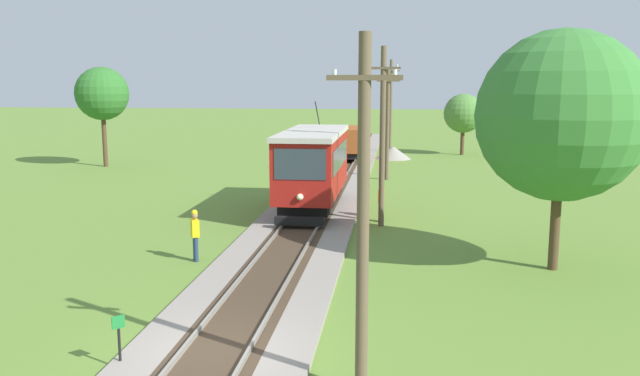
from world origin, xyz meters
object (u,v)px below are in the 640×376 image
(utility_pole_foreground, at_px, (363,214))
(second_worker, at_px, (381,199))
(utility_pole_mid, at_px, (388,122))
(tree_left_near, at_px, (463,114))
(freight_car, at_px, (346,142))
(track_worker, at_px, (195,233))
(red_tram, at_px, (313,166))
(utility_pole_far, at_px, (391,106))
(tree_left_far, at_px, (562,116))
(gravel_pile, at_px, (393,152))
(tree_right_near, at_px, (102,94))
(utility_pole_near_tram, at_px, (382,135))
(trackside_signal_marker, at_px, (119,339))

(utility_pole_foreground, height_order, second_worker, utility_pole_foreground)
(utility_pole_mid, bearing_deg, tree_left_near, 67.42)
(freight_car, relative_size, second_worker, 2.91)
(utility_pole_mid, height_order, track_worker, utility_pole_mid)
(red_tram, distance_m, freight_car, 18.96)
(utility_pole_far, relative_size, second_worker, 4.40)
(tree_left_far, bearing_deg, utility_pole_far, 99.55)
(utility_pole_foreground, height_order, utility_pole_far, utility_pole_far)
(gravel_pile, distance_m, tree_right_near, 22.13)
(red_tram, xyz_separation_m, gravel_pile, (3.52, 21.54, -1.69))
(red_tram, distance_m, gravel_pile, 21.89)
(track_worker, bearing_deg, utility_pole_near_tram, 18.60)
(trackside_signal_marker, bearing_deg, tree_left_far, 38.70)
(gravel_pile, xyz_separation_m, tree_left_far, (5.42, -29.71, 4.47))
(second_worker, bearing_deg, tree_left_far, 136.56)
(utility_pole_near_tram, bearing_deg, tree_left_far, -45.72)
(utility_pole_mid, bearing_deg, utility_pole_foreground, -90.00)
(second_worker, height_order, tree_left_near, tree_left_near)
(utility_pole_foreground, bearing_deg, utility_pole_near_tram, 90.00)
(red_tram, relative_size, track_worker, 4.79)
(utility_pole_near_tram, relative_size, gravel_pile, 2.63)
(tree_left_near, distance_m, tree_right_near, 28.26)
(utility_pole_foreground, distance_m, gravel_pile, 38.88)
(red_tram, relative_size, gravel_pile, 3.01)
(red_tram, height_order, tree_left_far, tree_left_far)
(utility_pole_mid, height_order, second_worker, utility_pole_mid)
(tree_right_near, bearing_deg, trackside_signal_marker, -64.40)
(utility_pole_mid, height_order, gravel_pile, utility_pole_mid)
(tree_left_near, bearing_deg, track_worker, -109.72)
(red_tram, xyz_separation_m, track_worker, (-2.89, -8.64, -1.21))
(gravel_pile, bearing_deg, utility_pole_mid, -91.57)
(trackside_signal_marker, relative_size, tree_right_near, 0.17)
(utility_pole_foreground, height_order, gravel_pile, utility_pole_foreground)
(trackside_signal_marker, bearing_deg, track_worker, 96.72)
(track_worker, distance_m, tree_right_near, 27.36)
(tree_left_far, bearing_deg, utility_pole_near_tram, 134.28)
(gravel_pile, relative_size, tree_left_far, 0.37)
(freight_car, bearing_deg, tree_left_near, 33.69)
(freight_car, height_order, utility_pole_far, utility_pole_far)
(tree_left_near, bearing_deg, red_tram, -110.14)
(tree_left_near, height_order, tree_right_near, tree_right_near)
(second_worker, distance_m, tree_left_near, 27.51)
(freight_car, relative_size, utility_pole_foreground, 0.75)
(utility_pole_mid, distance_m, utility_pole_far, 15.10)
(gravel_pile, bearing_deg, utility_pole_foreground, -90.44)
(utility_pole_near_tram, height_order, second_worker, utility_pole_near_tram)
(gravel_pile, distance_m, tree_left_near, 7.31)
(freight_car, bearing_deg, tree_right_near, -165.16)
(utility_pole_near_tram, xyz_separation_m, gravel_pile, (0.30, 23.85, -3.33))
(utility_pole_foreground, bearing_deg, freight_car, 95.09)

